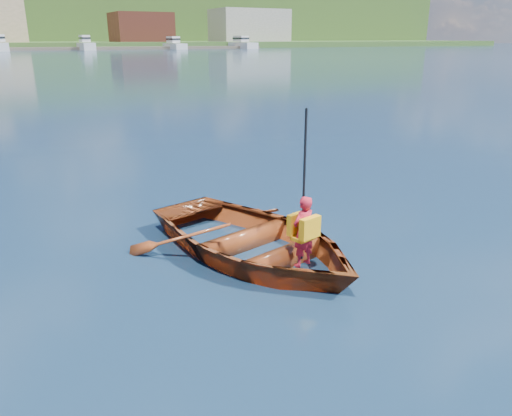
% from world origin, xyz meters
% --- Properties ---
extents(ground, '(600.00, 600.00, 0.00)m').
position_xyz_m(ground, '(0.00, 0.00, 0.00)').
color(ground, '#143045').
rests_on(ground, ground).
extents(rowboat, '(3.68, 4.50, 0.81)m').
position_xyz_m(rowboat, '(-0.59, 0.58, 0.26)').
color(rowboat, brown).
rests_on(rowboat, ground).
extents(child_paddler, '(0.42, 0.41, 2.17)m').
position_xyz_m(child_paddler, '(-0.23, -0.26, 0.64)').
color(child_paddler, red).
rests_on(child_paddler, ground).
extents(marina_yachts, '(144.94, 13.80, 4.30)m').
position_xyz_m(marina_yachts, '(4.22, 143.33, 1.38)').
color(marina_yachts, silver).
rests_on(marina_yachts, ground).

